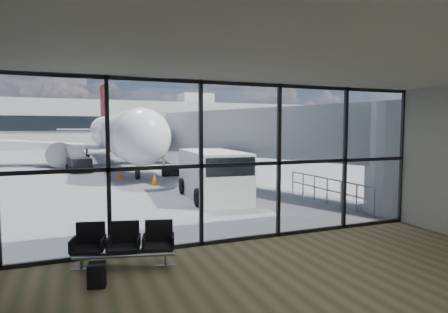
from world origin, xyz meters
TOP-DOWN VIEW (x-y plane):
  - ground at (0.00, 40.00)m, footprint 220.00×220.00m
  - lounge_shell at (0.00, -4.80)m, footprint 12.02×8.01m
  - glass_curtain_wall at (0.00, 0.00)m, footprint 12.10×0.12m
  - jet_bridge at (4.90, 7.07)m, footprint 8.00×16.50m
  - apron_railing at (5.60, 3.50)m, footprint 0.06×5.46m
  - far_terminal at (-0.59, 61.97)m, footprint 80.00×12.20m
  - tree_5 at (-15.00, 72.00)m, footprint 6.27×6.27m
  - seating_row at (-3.33, -0.76)m, footprint 2.32×1.17m
  - backpack at (-4.01, -1.81)m, footprint 0.39×0.37m
  - airliner at (-0.82, 27.22)m, footprint 29.41×34.00m
  - service_van at (1.51, 6.35)m, footprint 2.71×5.14m
  - belt_loader at (-4.13, 20.35)m, footprint 1.93×4.07m
  - traffic_cone_a at (-1.83, 14.36)m, footprint 0.38×0.38m
  - traffic_cone_b at (-0.20, 11.65)m, footprint 0.45×0.45m
  - traffic_cone_c at (3.05, 10.23)m, footprint 0.40×0.40m

SIDE VIEW (x-z plane):
  - ground at x=0.00m, z-range 0.00..0.00m
  - backpack at x=-4.01m, z-range -0.01..0.52m
  - traffic_cone_a at x=-1.83m, z-range -0.01..0.53m
  - traffic_cone_c at x=3.05m, z-range -0.01..0.55m
  - traffic_cone_b at x=-0.20m, z-range -0.02..0.63m
  - seating_row at x=-3.33m, z-range 0.06..1.08m
  - belt_loader at x=-4.13m, z-range -0.30..1.51m
  - apron_railing at x=5.60m, z-range 0.16..1.27m
  - service_van at x=1.51m, z-range 0.03..2.20m
  - glass_curtain_wall at x=0.00m, z-range 0.00..4.50m
  - lounge_shell at x=0.00m, z-range 0.40..4.91m
  - airliner at x=-0.82m, z-range -1.71..7.05m
  - jet_bridge at x=4.90m, z-range 0.59..4.92m
  - far_terminal at x=-0.59m, z-range -1.29..9.71m
  - tree_5 at x=-15.00m, z-range 1.36..10.39m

